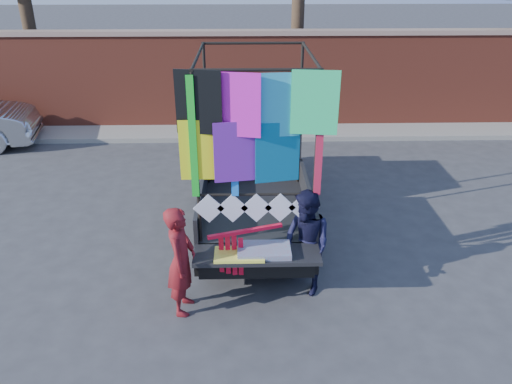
{
  "coord_description": "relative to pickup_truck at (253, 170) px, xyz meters",
  "views": [
    {
      "loc": [
        -0.54,
        -6.48,
        4.39
      ],
      "look_at": [
        -0.38,
        -0.18,
        1.38
      ],
      "focal_mm": 35.0,
      "sensor_mm": 36.0,
      "label": 1
    }
  ],
  "objects": [
    {
      "name": "ground",
      "position": [
        0.38,
        -1.97,
        -0.8
      ],
      "size": [
        90.0,
        90.0,
        0.0
      ],
      "primitive_type": "plane",
      "color": "#38383A",
      "rests_on": "ground"
    },
    {
      "name": "brick_wall",
      "position": [
        0.38,
        5.03,
        0.53
      ],
      "size": [
        30.0,
        0.45,
        2.61
      ],
      "color": "#973F2C",
      "rests_on": "ground"
    },
    {
      "name": "curb",
      "position": [
        0.38,
        4.33,
        -0.74
      ],
      "size": [
        30.0,
        1.2,
        0.12
      ],
      "primitive_type": "cube",
      "color": "gray",
      "rests_on": "ground"
    },
    {
      "name": "pickup_truck",
      "position": [
        0.0,
        0.0,
        0.0
      ],
      "size": [
        2.0,
        5.02,
        3.16
      ],
      "color": "black",
      "rests_on": "ground"
    },
    {
      "name": "woman",
      "position": [
        -0.99,
        -2.94,
        -0.02
      ],
      "size": [
        0.42,
        0.6,
        1.55
      ],
      "primitive_type": "imported",
      "rotation": [
        0.0,
        0.0,
        1.48
      ],
      "color": "maroon",
      "rests_on": "ground"
    },
    {
      "name": "man",
      "position": [
        0.69,
        -2.53,
        -0.03
      ],
      "size": [
        0.89,
        0.95,
        1.54
      ],
      "primitive_type": "imported",
      "rotation": [
        0.0,
        0.0,
        -1.01
      ],
      "color": "black",
      "rests_on": "ground"
    },
    {
      "name": "streamer_bundle",
      "position": [
        -0.26,
        -2.75,
        0.09
      ],
      "size": [
        1.0,
        0.36,
        0.7
      ],
      "color": "red",
      "rests_on": "ground"
    }
  ]
}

